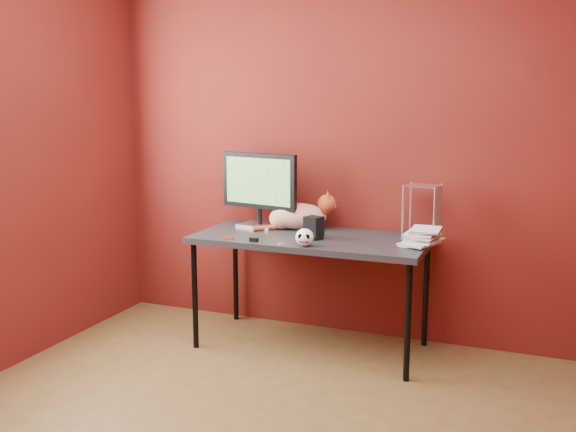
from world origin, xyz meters
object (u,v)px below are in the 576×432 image
at_px(skull_mug, 305,237).
at_px(speaker, 314,228).
at_px(cat, 299,216).
at_px(monitor, 259,186).
at_px(book_stack, 412,148).
at_px(desk, 311,244).

bearing_deg(skull_mug, speaker, 80.72).
height_order(cat, speaker, cat).
xyz_separation_m(monitor, book_stack, (1.07, -0.13, 0.30)).
relative_size(cat, speaker, 3.57).
distance_m(desk, skull_mug, 0.32).
xyz_separation_m(desk, speaker, (0.04, -0.07, 0.12)).
bearing_deg(speaker, book_stack, 27.00).
bearing_deg(monitor, desk, -8.55).
xyz_separation_m(desk, monitor, (-0.44, 0.16, 0.34)).
relative_size(desk, skull_mug, 13.05).
bearing_deg(book_stack, monitor, 172.80).
bearing_deg(cat, desk, -68.53).
xyz_separation_m(desk, skull_mug, (0.06, -0.29, 0.11)).
bearing_deg(book_stack, cat, 168.05).
distance_m(skull_mug, speaker, 0.22).
bearing_deg(skull_mug, desk, 87.46).
xyz_separation_m(cat, book_stack, (0.79, -0.17, 0.50)).
height_order(monitor, speaker, monitor).
distance_m(monitor, skull_mug, 0.71).
bearing_deg(desk, book_stack, 1.97).
xyz_separation_m(skull_mug, speaker, (-0.02, 0.22, 0.01)).
distance_m(cat, skull_mug, 0.53).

